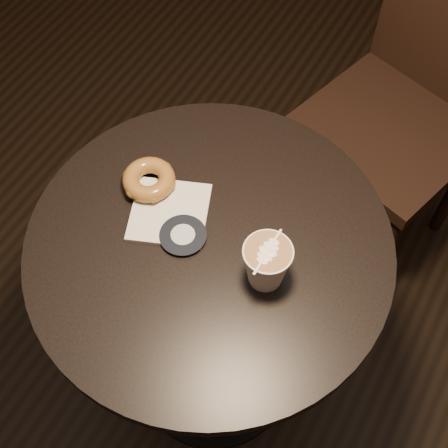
% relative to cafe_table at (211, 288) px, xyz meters
% --- Properties ---
extents(cafe_table, '(0.70, 0.70, 0.75)m').
position_rel_cafe_table_xyz_m(cafe_table, '(0.00, 0.00, 0.00)').
color(cafe_table, black).
rests_on(cafe_table, ground).
extents(chair, '(0.53, 0.53, 1.08)m').
position_rel_cafe_table_xyz_m(chair, '(0.19, 0.76, 0.05)').
color(chair, black).
rests_on(chair, ground).
extents(pastry_bag, '(0.19, 0.19, 0.01)m').
position_rel_cafe_table_xyz_m(pastry_bag, '(-0.10, 0.02, 0.20)').
color(pastry_bag, silver).
rests_on(pastry_bag, cafe_table).
extents(doughnut, '(0.10, 0.10, 0.03)m').
position_rel_cafe_table_xyz_m(doughnut, '(-0.17, 0.05, 0.22)').
color(doughnut, brown).
rests_on(doughnut, pastry_bag).
extents(latte_cup, '(0.09, 0.09, 0.10)m').
position_rel_cafe_table_xyz_m(latte_cup, '(0.13, -0.01, 0.25)').
color(latte_cup, white).
rests_on(latte_cup, cafe_table).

